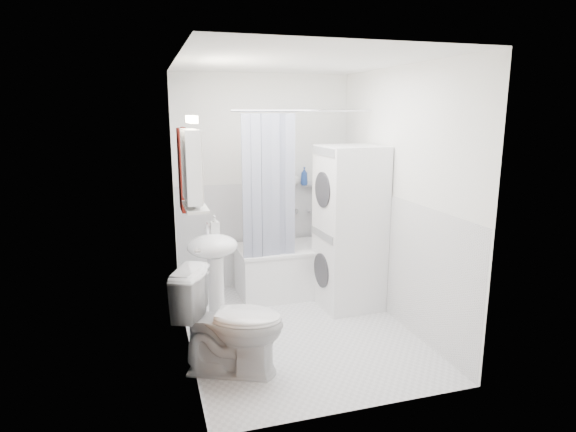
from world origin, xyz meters
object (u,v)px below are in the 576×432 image
object	(u,v)px
bathtub	(300,266)
toilet	(231,323)
sink	(214,262)
washer_dryer	(349,228)

from	to	relation	value
bathtub	toilet	xyz separation A→B (m)	(-1.04, -1.47, 0.11)
sink	washer_dryer	bearing A→B (deg)	13.17
bathtub	sink	xyz separation A→B (m)	(-1.08, -0.85, 0.41)
washer_dryer	toilet	xyz separation A→B (m)	(-1.40, -0.96, -0.43)
bathtub	toilet	size ratio (longest dim) A/B	1.69
bathtub	toilet	distance (m)	1.81
toilet	bathtub	bearing A→B (deg)	-11.53
bathtub	washer_dryer	xyz separation A→B (m)	(0.35, -0.51, 0.54)
washer_dryer	toilet	distance (m)	1.75
sink	bathtub	bearing A→B (deg)	38.16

